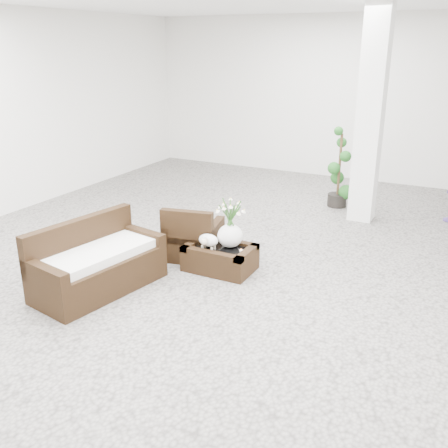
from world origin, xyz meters
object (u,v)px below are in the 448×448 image
at_px(loveseat, 98,257).
at_px(topiary, 339,168).
at_px(armchair, 194,231).
at_px(coffee_table, 220,259).

bearing_deg(loveseat, topiary, -9.31).
bearing_deg(armchair, coffee_table, 144.11).
height_order(armchair, loveseat, loveseat).
bearing_deg(coffee_table, loveseat, -131.45).
xyz_separation_m(coffee_table, topiary, (0.64, 3.51, 0.57)).
relative_size(armchair, loveseat, 0.48).
bearing_deg(coffee_table, armchair, 156.46).
xyz_separation_m(armchair, loveseat, (-0.51, -1.43, 0.04)).
bearing_deg(armchair, loveseat, 57.99).
bearing_deg(loveseat, armchair, -9.16).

